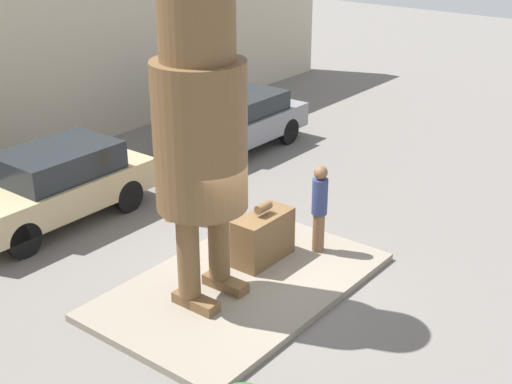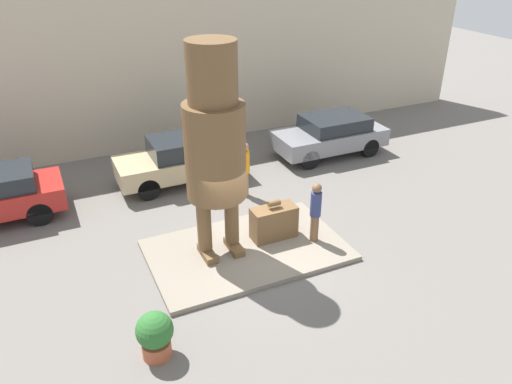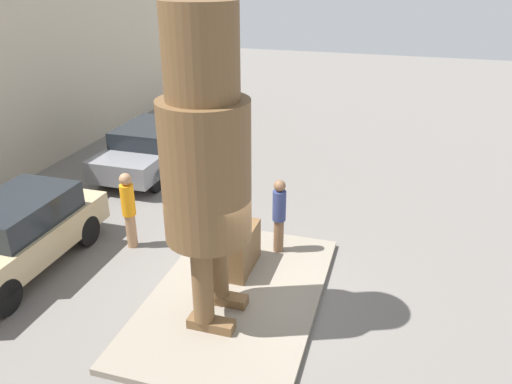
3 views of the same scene
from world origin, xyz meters
name	(u,v)px [view 1 (image 1 of 3)]	position (x,y,z in m)	size (l,w,h in m)	color
ground_plane	(242,288)	(0.00, 0.00, 0.00)	(60.00, 60.00, 0.00)	slate
pedestal	(241,285)	(0.00, 0.00, 0.06)	(5.09, 3.17, 0.13)	gray
statue_figure	(200,115)	(-0.70, 0.21, 3.28)	(1.46, 1.46, 5.39)	brown
giant_suitcase	(263,237)	(0.89, 0.21, 0.59)	(1.23, 0.55, 1.14)	brown
tourist	(319,205)	(1.80, -0.39, 1.06)	(0.29, 0.29, 1.71)	brown
parked_car_tan	(55,184)	(-0.25, 4.72, 0.84)	(4.24, 1.73, 1.58)	tan
parked_car_grey	(235,120)	(5.47, 4.66, 0.80)	(4.16, 1.88, 1.47)	gray
worker_hivis	(168,176)	(1.23, 2.94, 1.00)	(0.31, 0.31, 1.82)	#A87A56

